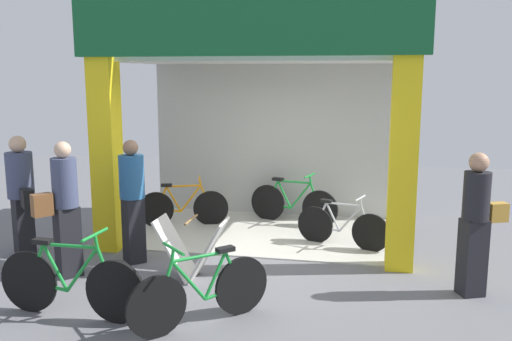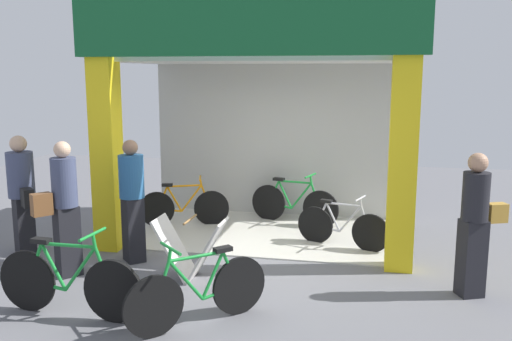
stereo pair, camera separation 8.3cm
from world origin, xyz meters
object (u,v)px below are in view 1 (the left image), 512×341
bicycle_parked_1 (201,292)px  pedestrian_3 (65,208)px  bicycle_parked_0 (71,283)px  pedestrian_0 (133,200)px  bicycle_inside_0 (342,227)px  sandwich_board_sign (192,249)px  pedestrian_1 (21,193)px  pedestrian_2 (476,223)px  bicycle_inside_1 (293,204)px  bicycle_inside_2 (183,207)px

bicycle_parked_1 → pedestrian_3: bearing=154.5°
bicycle_parked_0 → pedestrian_0: size_ratio=1.02×
bicycle_inside_0 → sandwich_board_sign: bearing=-136.6°
pedestrian_1 → pedestrian_3: size_ratio=0.98×
bicycle_parked_1 → pedestrian_2: 3.26m
bicycle_inside_1 → pedestrian_1: 4.34m
pedestrian_2 → pedestrian_3: (-5.00, -0.41, 0.03)m
bicycle_inside_1 → bicycle_parked_0: bicycle_parked_0 is taller
bicycle_inside_0 → bicycle_inside_1: bicycle_inside_1 is taller
bicycle_inside_0 → bicycle_inside_1: 1.47m
bicycle_inside_1 → bicycle_parked_0: 4.56m
bicycle_inside_2 → pedestrian_0: bearing=-92.5°
sandwich_board_sign → pedestrian_3: pedestrian_3 is taller
bicycle_parked_0 → sandwich_board_sign: bicycle_parked_0 is taller
bicycle_inside_1 → bicycle_parked_0: (-1.82, -4.18, 0.03)m
bicycle_inside_1 → pedestrian_2: bearing=-47.0°
bicycle_inside_2 → pedestrian_1: size_ratio=0.86×
bicycle_parked_0 → sandwich_board_sign: 1.61m
pedestrian_1 → pedestrian_0: bearing=0.3°
bicycle_inside_0 → bicycle_inside_2: bearing=166.7°
bicycle_inside_2 → sandwich_board_sign: bearing=-68.6°
bicycle_inside_1 → bicycle_parked_1: size_ratio=1.32×
bicycle_inside_0 → pedestrian_0: size_ratio=0.82×
bicycle_parked_0 → pedestrian_1: bearing=134.5°
pedestrian_1 → pedestrian_3: (1.09, -0.71, 0.00)m
bicycle_parked_0 → pedestrian_3: (-0.68, 1.10, 0.52)m
bicycle_inside_1 → sandwich_board_sign: size_ratio=1.75×
pedestrian_1 → bicycle_inside_1: bearing=33.5°
bicycle_inside_1 → bicycle_parked_1: bearing=-95.5°
pedestrian_3 → pedestrian_2: bearing=4.7°
bicycle_parked_0 → pedestrian_3: bearing=121.8°
sandwich_board_sign → bicycle_parked_0: bearing=-124.9°
pedestrian_0 → pedestrian_3: size_ratio=0.97×
bicycle_parked_0 → bicycle_parked_1: size_ratio=1.46×
bicycle_inside_2 → bicycle_parked_1: (1.42, -3.57, 0.02)m
bicycle_inside_0 → bicycle_inside_1: size_ratio=0.88×
bicycle_parked_1 → pedestrian_1: (-3.20, 1.71, 0.54)m
pedestrian_1 → pedestrian_2: (6.09, -0.30, -0.02)m
sandwich_board_sign → pedestrian_2: pedestrian_2 is taller
bicycle_inside_2 → pedestrian_1: 2.63m
bicycle_parked_1 → pedestrian_3: size_ratio=0.68×
bicycle_inside_0 → bicycle_parked_1: bicycle_parked_1 is taller
bicycle_inside_2 → bicycle_parked_1: bearing=-68.3°
sandwich_board_sign → pedestrian_1: (-2.69, 0.48, 0.50)m
bicycle_inside_1 → pedestrian_0: 3.08m
pedestrian_0 → pedestrian_1: pedestrian_1 is taller
bicycle_inside_2 → sandwich_board_sign: bicycle_inside_2 is taller
pedestrian_0 → bicycle_parked_0: bearing=-87.6°
pedestrian_3 → sandwich_board_sign: bearing=7.9°
bicycle_inside_1 → sandwich_board_sign: 3.00m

